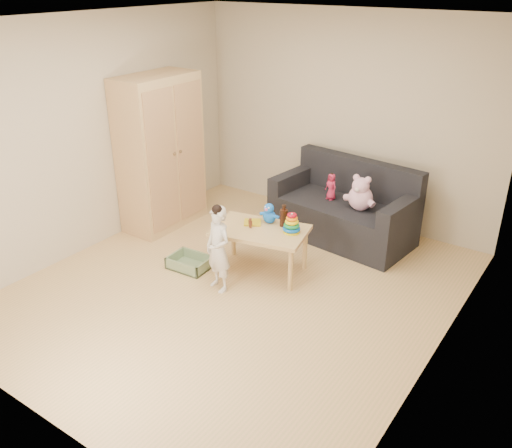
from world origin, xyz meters
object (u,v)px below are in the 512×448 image
Objects in this scene: sofa at (342,220)px; toddler at (218,250)px; wardrobe at (161,153)px; play_table at (260,250)px.

toddler reaches higher than sofa.
wardrobe is 2.13× the size of toddler.
play_table is (1.72, -0.34, -0.69)m from wardrobe.
wardrobe reaches higher than play_table.
wardrobe is 1.88m from play_table.
wardrobe is 1.13× the size of sofa.
sofa is at bearing 23.74° from wardrobe.
sofa is 1.85m from toddler.
play_table is 1.10× the size of toddler.
wardrobe is at bearing 168.83° from play_table.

